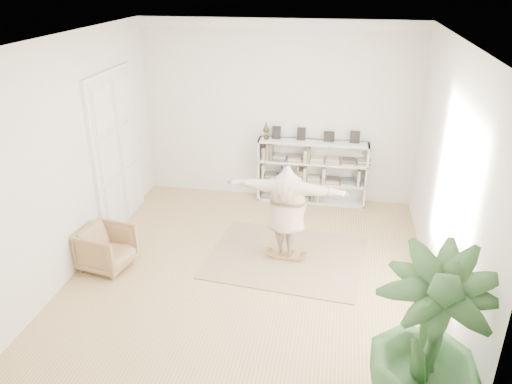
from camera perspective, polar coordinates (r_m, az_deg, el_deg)
floor at (r=8.10m, az=-0.60°, el=-8.98°), size 6.00×6.00×0.00m
room_shell at (r=9.73m, az=2.62°, el=18.73°), size 6.00×6.00×6.00m
doors at (r=9.39m, az=-15.63°, el=4.44°), size 0.09×1.78×2.92m
bookshelf at (r=10.22m, az=6.37°, el=2.24°), size 2.20×0.35×1.64m
armchair at (r=8.38m, az=-16.72°, el=-6.16°), size 0.87×0.85×0.68m
rug at (r=8.44m, az=3.40°, el=-7.46°), size 2.70×2.25×0.02m
rocker_board at (r=8.41m, az=3.41°, el=-7.15°), size 0.49×0.32×0.10m
person at (r=8.00m, az=3.56°, el=-1.97°), size 1.99×0.73×1.58m
houseplant at (r=5.43m, az=19.00°, el=-16.21°), size 1.48×1.48×2.05m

